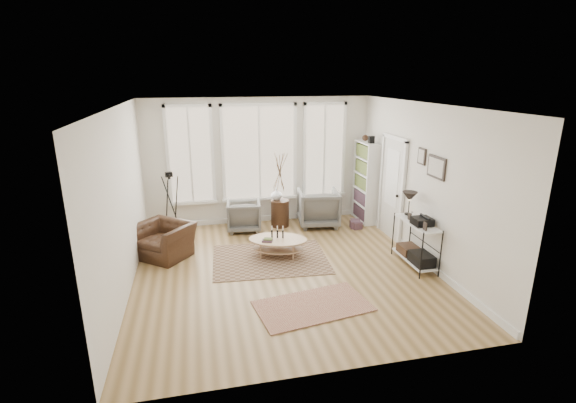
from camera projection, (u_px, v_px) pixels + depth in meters
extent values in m
plane|color=#A18051|center=(284.00, 270.00, 7.49)|extent=(5.50, 5.50, 0.00)
plane|color=white|center=(284.00, 105.00, 6.65)|extent=(5.50, 5.50, 0.00)
cube|color=silver|center=(259.00, 161.00, 9.64)|extent=(5.20, 0.04, 2.90)
cube|color=silver|center=(337.00, 259.00, 4.50)|extent=(5.20, 0.04, 2.90)
cube|color=silver|center=(122.00, 202.00, 6.53)|extent=(0.04, 5.50, 2.90)
cube|color=silver|center=(423.00, 184.00, 7.61)|extent=(0.04, 5.50, 2.90)
cube|color=white|center=(261.00, 218.00, 10.03)|extent=(5.10, 0.04, 0.12)
cube|color=white|center=(416.00, 254.00, 8.01)|extent=(0.03, 5.40, 0.12)
cube|color=tan|center=(259.00, 153.00, 9.56)|extent=(1.60, 0.03, 2.10)
cube|color=tan|center=(190.00, 156.00, 9.24)|extent=(0.90, 0.03, 2.10)
cube|color=tan|center=(324.00, 150.00, 9.89)|extent=(0.90, 0.03, 2.10)
cube|color=white|center=(260.00, 153.00, 9.54)|extent=(1.74, 0.06, 2.24)
cube|color=white|center=(190.00, 156.00, 9.22)|extent=(1.04, 0.06, 2.24)
cube|color=white|center=(324.00, 151.00, 9.87)|extent=(1.04, 0.06, 2.24)
cube|color=white|center=(261.00, 198.00, 9.84)|extent=(4.10, 0.12, 0.06)
cube|color=silver|center=(392.00, 189.00, 8.80)|extent=(0.04, 0.88, 2.10)
cube|color=white|center=(392.00, 178.00, 8.72)|extent=(0.01, 0.55, 1.20)
cube|color=white|center=(402.00, 196.00, 8.34)|extent=(0.06, 0.08, 2.18)
cube|color=white|center=(381.00, 184.00, 9.25)|extent=(0.06, 0.08, 2.18)
cube|color=white|center=(395.00, 138.00, 8.48)|extent=(0.06, 1.06, 0.08)
sphere|color=black|center=(397.00, 196.00, 8.49)|extent=(0.06, 0.06, 0.06)
cube|color=white|center=(373.00, 186.00, 9.42)|extent=(0.30, 0.03, 1.90)
cube|color=white|center=(359.00, 178.00, 10.18)|extent=(0.30, 0.03, 1.90)
cube|color=white|center=(371.00, 182.00, 9.83)|extent=(0.02, 0.85, 1.90)
cube|color=white|center=(365.00, 182.00, 9.80)|extent=(0.30, 0.81, 1.90)
cube|color=maroon|center=(365.00, 182.00, 9.80)|extent=(0.24, 0.75, 1.76)
cube|color=black|center=(371.00, 140.00, 9.31)|extent=(0.12, 0.10, 0.16)
sphere|color=#382216|center=(365.00, 138.00, 9.64)|extent=(0.14, 0.14, 0.14)
cube|color=white|center=(414.00, 259.00, 7.67)|extent=(0.37, 1.07, 0.03)
cube|color=white|center=(417.00, 223.00, 7.47)|extent=(0.37, 1.07, 0.02)
cylinder|color=black|center=(422.00, 256.00, 7.05)|extent=(0.02, 0.02, 0.85)
cylinder|color=black|center=(441.00, 254.00, 7.13)|extent=(0.02, 0.02, 0.85)
cylinder|color=black|center=(393.00, 234.00, 8.04)|extent=(0.02, 0.02, 0.85)
cylinder|color=black|center=(410.00, 232.00, 8.12)|extent=(0.02, 0.02, 0.85)
cylinder|color=black|center=(408.00, 214.00, 7.78)|extent=(0.14, 0.14, 0.02)
cylinder|color=black|center=(409.00, 207.00, 7.74)|extent=(0.02, 0.02, 0.30)
cone|color=black|center=(410.00, 197.00, 7.68)|extent=(0.28, 0.28, 0.18)
cube|color=black|center=(422.00, 221.00, 7.30)|extent=(0.32, 0.30, 0.13)
cube|color=black|center=(422.00, 259.00, 7.41)|extent=(0.32, 0.45, 0.20)
cube|color=#382216|center=(409.00, 250.00, 7.85)|extent=(0.32, 0.40, 0.16)
cube|color=black|center=(425.00, 226.00, 7.03)|extent=(0.02, 0.10, 0.14)
cube|color=black|center=(409.00, 217.00, 7.54)|extent=(0.02, 0.10, 0.12)
cube|color=black|center=(436.00, 167.00, 7.12)|extent=(0.03, 0.52, 0.38)
cube|color=silver|center=(436.00, 167.00, 7.11)|extent=(0.01, 0.44, 0.30)
cube|color=black|center=(422.00, 156.00, 7.56)|extent=(0.03, 0.24, 0.30)
cube|color=silver|center=(421.00, 156.00, 7.55)|extent=(0.01, 0.18, 0.24)
cube|color=brown|center=(270.00, 259.00, 7.93)|extent=(2.24, 1.75, 0.01)
cube|color=brown|center=(313.00, 306.00, 6.31)|extent=(1.82, 1.20, 0.01)
ellipsoid|color=tan|center=(278.00, 248.00, 8.05)|extent=(1.09, 0.87, 0.03)
ellipsoid|color=tan|center=(278.00, 240.00, 7.99)|extent=(1.28, 1.02, 0.04)
cylinder|color=tan|center=(264.00, 253.00, 7.82)|extent=(0.03, 0.03, 0.32)
cylinder|color=tan|center=(296.00, 250.00, 7.94)|extent=(0.03, 0.03, 0.32)
cylinder|color=tan|center=(261.00, 246.00, 8.15)|extent=(0.03, 0.03, 0.32)
cylinder|color=tan|center=(291.00, 243.00, 8.28)|extent=(0.03, 0.03, 0.32)
cylinder|color=black|center=(272.00, 234.00, 7.99)|extent=(0.03, 0.03, 0.16)
cylinder|color=black|center=(277.00, 234.00, 8.01)|extent=(0.03, 0.03, 0.16)
cylinder|color=black|center=(283.00, 234.00, 8.03)|extent=(0.03, 0.03, 0.16)
cube|color=#264528|center=(268.00, 240.00, 7.86)|extent=(0.19, 0.14, 0.05)
imported|color=slate|center=(244.00, 215.00, 9.35)|extent=(0.81, 0.82, 0.69)
imported|color=slate|center=(318.00, 208.00, 9.64)|extent=(1.02, 1.04, 0.84)
cylinder|color=#382216|center=(280.00, 213.00, 9.61)|extent=(0.41, 0.41, 0.62)
imported|color=silver|center=(276.00, 194.00, 9.53)|extent=(0.33, 0.33, 0.27)
imported|color=#382216|center=(164.00, 240.00, 8.00)|extent=(1.33, 1.31, 0.65)
cylinder|color=black|center=(169.00, 178.00, 8.76)|extent=(0.06, 0.06, 0.06)
cube|color=black|center=(169.00, 174.00, 8.74)|extent=(0.16, 0.14, 0.10)
cylinder|color=black|center=(169.00, 175.00, 8.67)|extent=(0.06, 0.08, 0.06)
cube|color=maroon|center=(355.00, 224.00, 9.56)|extent=(0.29, 0.33, 0.18)
cube|color=maroon|center=(356.00, 225.00, 9.52)|extent=(0.24, 0.28, 0.16)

